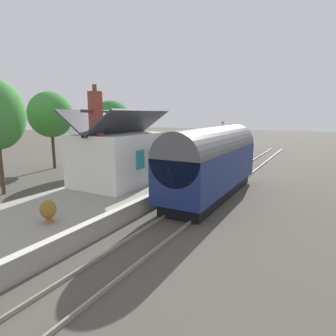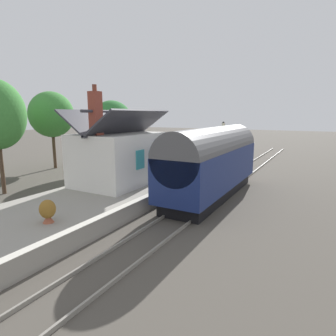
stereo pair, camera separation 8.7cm
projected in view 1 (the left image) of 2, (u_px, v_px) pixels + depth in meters
The scene contains 20 objects.
ground_plane at pixel (208, 188), 19.80m from camera, with size 160.00×160.00×0.00m, color #4C473F.
platform at pixel (160, 177), 21.54m from camera, with size 32.00×5.66×0.80m, color gray.
platform_edge_coping at pixel (193, 175), 20.21m from camera, with size 32.00×0.36×0.02m, color beige.
rail_near at pixel (231, 190), 19.03m from camera, with size 52.00×0.08×0.14m, color gray.
rail_far at pixel (210, 187), 19.71m from camera, with size 52.00×0.08×0.14m, color gray.
train at pixel (212, 161), 17.48m from camera, with size 10.56×2.73×4.32m.
station_building at pixel (118, 156), 17.58m from camera, with size 5.70×4.09×5.86m.
bench_by_lamp at pixel (190, 159), 24.62m from camera, with size 1.42×0.50×0.88m.
bench_platform_end at pixel (200, 156), 26.09m from camera, with size 1.40×0.44×0.88m.
bench_mid_platform at pixel (212, 151), 29.65m from camera, with size 1.41×0.47×0.88m.
planter_bench_right at pixel (224, 153), 28.85m from camera, with size 0.51×0.51×0.81m.
planter_edge_near at pixel (176, 162), 23.11m from camera, with size 0.53×0.53×0.81m.
planter_under_sign at pixel (168, 158), 25.22m from camera, with size 0.54×0.54×0.83m.
planter_bench_left at pixel (48, 211), 11.26m from camera, with size 0.64×0.64×0.94m.
planter_edge_far at pixel (166, 164), 22.47m from camera, with size 0.50×0.50×0.84m.
planter_corner_building at pixel (193, 153), 28.34m from camera, with size 0.49×0.49×0.81m.
lamp_post_platform at pixel (223, 133), 26.80m from camera, with size 0.32×0.50×3.63m.
station_sign_board at pixel (189, 155), 21.61m from camera, with size 0.96×0.06×1.57m.
tree_far_left at pixel (112, 123), 25.55m from camera, with size 3.98×3.65×6.30m.
tree_far_right at pixel (51, 115), 26.26m from camera, with size 4.24×3.76×7.16m.
Camera 1 is at (-18.17, -6.78, 5.07)m, focal length 30.32 mm.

